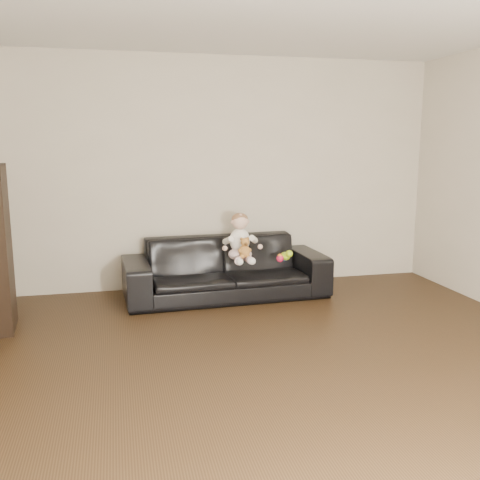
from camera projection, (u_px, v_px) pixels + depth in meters
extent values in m
plane|color=#342312|center=(300.00, 386.00, 3.69)|extent=(5.50, 5.50, 0.00)
plane|color=beige|center=(221.00, 174.00, 6.08)|extent=(5.00, 0.00, 5.00)
imported|color=black|center=(226.00, 268.00, 5.77)|extent=(2.19, 0.94, 0.63)
ellipsoid|color=silver|center=(240.00, 254.00, 5.67)|extent=(0.28, 0.25, 0.14)
ellipsoid|color=white|center=(240.00, 240.00, 5.66)|extent=(0.24, 0.20, 0.26)
sphere|color=beige|center=(240.00, 221.00, 5.61)|extent=(0.19, 0.19, 0.17)
ellipsoid|color=#8C603F|center=(240.00, 219.00, 5.61)|extent=(0.19, 0.19, 0.12)
cylinder|color=silver|center=(239.00, 259.00, 5.51)|extent=(0.10, 0.22, 0.08)
cylinder|color=silver|center=(248.00, 259.00, 5.53)|extent=(0.10, 0.22, 0.08)
sphere|color=white|center=(240.00, 262.00, 5.40)|extent=(0.08, 0.08, 0.07)
sphere|color=white|center=(252.00, 261.00, 5.43)|extent=(0.08, 0.08, 0.07)
cylinder|color=white|center=(228.00, 240.00, 5.57)|extent=(0.08, 0.19, 0.12)
cylinder|color=white|center=(253.00, 239.00, 5.63)|extent=(0.08, 0.19, 0.12)
ellipsoid|color=#AB7130|center=(245.00, 251.00, 5.51)|extent=(0.12, 0.11, 0.13)
sphere|color=#AB7130|center=(245.00, 242.00, 5.47)|extent=(0.09, 0.09, 0.09)
sphere|color=#AB7130|center=(242.00, 239.00, 5.47)|extent=(0.04, 0.04, 0.03)
sphere|color=#AB7130|center=(248.00, 239.00, 5.48)|extent=(0.04, 0.04, 0.03)
sphere|color=#593819|center=(246.00, 244.00, 5.44)|extent=(0.04, 0.04, 0.03)
ellipsoid|color=#A5D419|center=(285.00, 256.00, 5.68)|extent=(0.11, 0.13, 0.09)
sphere|color=red|center=(280.00, 258.00, 5.59)|extent=(0.10, 0.10, 0.08)
cylinder|color=blue|center=(284.00, 259.00, 5.71)|extent=(0.11, 0.11, 0.01)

